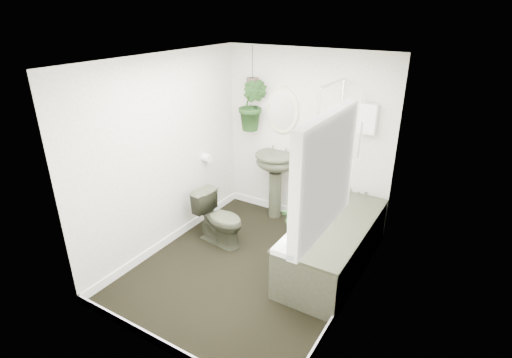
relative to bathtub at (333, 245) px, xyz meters
The scene contains 22 objects.
floor 0.99m from the bathtub, 147.99° to the right, with size 2.30×2.80×0.02m, color black.
ceiling 2.23m from the bathtub, 147.99° to the right, with size 2.30×2.80×0.02m, color white.
wall_back 1.49m from the bathtub, 131.32° to the left, with size 2.30×0.02×2.30m, color white.
wall_front 2.24m from the bathtub, 112.73° to the right, with size 2.30×0.02×2.30m, color white.
wall_left 2.20m from the bathtub, 165.69° to the right, with size 0.02×2.80×2.30m, color white.
wall_right 1.06m from the bathtub, 54.25° to the right, with size 0.02×2.80×2.30m, color white.
skirting 0.97m from the bathtub, 147.99° to the right, with size 2.30×2.80×0.10m, color white.
bathtub is the anchor object (origin of this frame).
bath_screen 1.15m from the bathtub, 123.96° to the left, with size 0.04×0.72×1.40m, color silver, non-canonical shape.
shower_box 1.51m from the bathtub, 90.00° to the left, with size 0.20×0.10×0.35m, color white.
oval_mirror 1.88m from the bathtub, 142.66° to the left, with size 0.46×0.03×0.62m, color beige.
wall_sconce 2.08m from the bathtub, 150.83° to the left, with size 0.04×0.04×0.22m, color black.
toilet_roll_holder 2.01m from the bathtub, behind, with size 0.11×0.11×0.11m, color white.
window_recess 1.84m from the bathtub, 76.41° to the right, with size 0.08×1.00×0.90m, color white.
window_sill 1.54m from the bathtub, 79.61° to the right, with size 0.18×1.00×0.04m, color white.
window_blinds 1.83m from the bathtub, 78.46° to the right, with size 0.01×0.86×0.76m, color white.
toilet 1.42m from the bathtub, behind, with size 0.37×0.65×0.66m, color #3A3C2B.
pedestal_sink 1.36m from the bathtub, 147.59° to the left, with size 0.55×0.47×0.94m, color #3A3C2B, non-canonical shape.
sill_plant 1.79m from the bathtub, 82.61° to the right, with size 0.20×0.18×0.23m, color black.
hanging_plant 2.11m from the bathtub, 153.71° to the left, with size 0.39×0.31×0.71m, color black.
soap_bottle 0.74m from the bathtub, 107.95° to the right, with size 0.08×0.08×0.18m, color black.
hanging_pot 2.29m from the bathtub, 153.71° to the left, with size 0.16×0.16×0.12m, color #4A3A32.
Camera 1 is at (2.03, -3.20, 2.76)m, focal length 28.00 mm.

